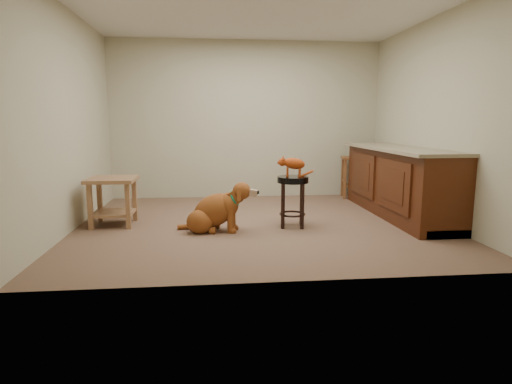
{
  "coord_description": "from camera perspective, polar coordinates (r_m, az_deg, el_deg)",
  "views": [
    {
      "loc": [
        -0.6,
        -5.26,
        1.29
      ],
      "look_at": [
        -0.07,
        -0.25,
        0.45
      ],
      "focal_mm": 30.0,
      "sensor_mm": 36.0,
      "label": 1
    }
  ],
  "objects": [
    {
      "name": "golden_retriever",
      "position": [
        5.06,
        -5.47,
        -2.61
      ],
      "size": [
        0.97,
        0.54,
        0.63
      ],
      "rotation": [
        0.0,
        0.0,
        -0.21
      ],
      "color": "brown",
      "rests_on": "ground"
    },
    {
      "name": "cabinet_run",
      "position": [
        6.17,
        18.44,
        1.07
      ],
      "size": [
        0.7,
        2.56,
        0.94
      ],
      "color": "#49200D",
      "rests_on": "ground"
    },
    {
      "name": "room_shell",
      "position": [
        5.3,
        0.53,
        13.66
      ],
      "size": [
        4.54,
        4.04,
        2.62
      ],
      "color": "#B4AF91",
      "rests_on": "ground"
    },
    {
      "name": "wood_stool",
      "position": [
        7.41,
        12.77,
        2.04
      ],
      "size": [
        0.44,
        0.44,
        0.7
      ],
      "rotation": [
        0.0,
        0.0,
        -0.17
      ],
      "color": "brown",
      "rests_on": "ground"
    },
    {
      "name": "side_table",
      "position": [
        5.59,
        -18.55,
        -0.25
      ],
      "size": [
        0.58,
        0.58,
        0.6
      ],
      "rotation": [
        0.0,
        0.0,
        -0.01
      ],
      "color": "#8E6442",
      "rests_on": "ground"
    },
    {
      "name": "padded_stool",
      "position": [
        5.23,
        4.91,
        0.11
      ],
      "size": [
        0.38,
        0.38,
        0.62
      ],
      "rotation": [
        0.0,
        0.0,
        -0.17
      ],
      "color": "black",
      "rests_on": "ground"
    },
    {
      "name": "tabby_kitten",
      "position": [
        5.18,
        4.84,
        3.73
      ],
      "size": [
        0.45,
        0.17,
        0.28
      ],
      "rotation": [
        0.0,
        0.0,
        -0.17
      ],
      "color": "#9B370F",
      "rests_on": "padded_stool"
    },
    {
      "name": "floor",
      "position": [
        5.45,
        0.5,
        -4.22
      ],
      "size": [
        4.5,
        4.0,
        0.01
      ],
      "primitive_type": "cube",
      "color": "brown",
      "rests_on": "ground"
    }
  ]
}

